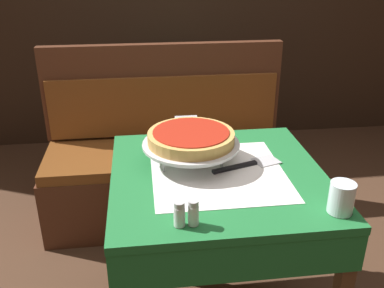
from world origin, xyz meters
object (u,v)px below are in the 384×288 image
dining_table_rear (174,87)px  booth_bench (168,170)px  dining_table_front (217,196)px  salt_shaker (179,214)px  pizza_pan_stand (191,145)px  pepper_shaker (193,213)px  water_glass_near (341,198)px  deep_dish_pizza (191,137)px  pizza_server (248,165)px  napkin_holder (186,127)px  condiment_caddy (168,65)px

dining_table_rear → booth_bench: bearing=-98.6°
dining_table_front → salt_shaker: 0.40m
pizza_pan_stand → pepper_shaker: (-0.05, -0.42, -0.03)m
water_glass_near → pepper_shaker: (-0.48, -0.01, -0.01)m
deep_dish_pizza → water_glass_near: (0.43, -0.41, -0.06)m
dining_table_front → booth_bench: booth_bench is taller
water_glass_near → salt_shaker: 0.52m
deep_dish_pizza → pizza_pan_stand: bearing=-90.0°
water_glass_near → salt_shaker: (-0.52, -0.01, -0.01)m
booth_bench → pizza_pan_stand: (0.05, -0.77, 0.51)m
deep_dish_pizza → pizza_server: size_ratio=1.16×
napkin_holder → booth_bench: bearing=96.4°
salt_shaker → dining_table_front: bearing=60.8°
pizza_server → deep_dish_pizza: bearing=165.0°
dining_table_front → booth_bench: bearing=99.0°
pepper_shaker → deep_dish_pizza: bearing=83.9°
booth_bench → napkin_holder: booth_bench is taller
dining_table_rear → booth_bench: 0.74m
pizza_pan_stand → deep_dish_pizza: deep_dish_pizza is taller
dining_table_front → pizza_pan_stand: size_ratio=2.12×
dining_table_front → deep_dish_pizza: bearing=132.7°
dining_table_front → dining_table_rear: bearing=91.4°
napkin_holder → dining_table_rear: bearing=87.9°
dining_table_front → pepper_shaker: bearing=-113.0°
salt_shaker → condiment_caddy: condiment_caddy is taller
dining_table_front → booth_bench: (-0.14, 0.87, -0.34)m
pepper_shaker → condiment_caddy: (0.06, 1.84, -0.01)m
pizza_server → condiment_caddy: size_ratio=1.86×
dining_table_front → pepper_shaker: 0.38m
dining_table_front → water_glass_near: (0.34, -0.31, 0.16)m
dining_table_front → condiment_caddy: 1.53m
booth_bench → pepper_shaker: size_ratio=16.73×
dining_table_rear → pizza_pan_stand: pizza_pan_stand is taller
deep_dish_pizza → pepper_shaker: size_ratio=3.98×
pizza_pan_stand → napkin_holder: (0.01, 0.26, -0.03)m
dining_table_front → condiment_caddy: condiment_caddy is taller
pizza_server → water_glass_near: 0.42m
booth_bench → salt_shaker: 1.29m
pizza_pan_stand → pizza_server: (0.22, -0.06, -0.07)m
dining_table_rear → condiment_caddy: size_ratio=4.70×
salt_shaker → pepper_shaker: pepper_shaker is taller
salt_shaker → pepper_shaker: 0.04m
deep_dish_pizza → napkin_holder: size_ratio=3.38×
deep_dish_pizza → pizza_server: (0.22, -0.06, -0.10)m
condiment_caddy → dining_table_rear: bearing=12.9°
pizza_pan_stand → napkin_holder: size_ratio=3.82×
deep_dish_pizza → dining_table_rear: bearing=87.9°
pizza_pan_stand → napkin_holder: bearing=87.6°
dining_table_front → dining_table_rear: size_ratio=1.10×
booth_bench → deep_dish_pizza: (0.05, -0.77, 0.55)m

